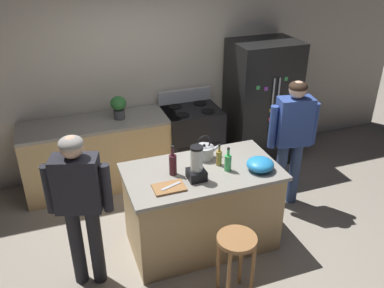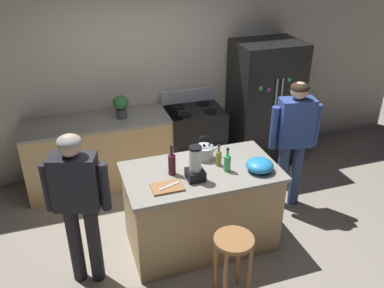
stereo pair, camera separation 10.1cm
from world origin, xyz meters
TOP-DOWN VIEW (x-y plane):
  - ground_plane at (0.00, 0.00)m, footprint 14.00×14.00m
  - back_wall at (0.00, 1.95)m, footprint 8.00×0.10m
  - kitchen_island at (0.00, 0.00)m, footprint 1.57×0.87m
  - back_counter_run at (-0.80, 1.55)m, footprint 2.00×0.64m
  - refrigerator at (1.48, 1.50)m, footprint 0.90×0.73m
  - stove_range at (0.44, 1.52)m, footprint 0.76×0.65m
  - person_by_island_left at (-1.22, -0.15)m, footprint 0.59×0.33m
  - person_by_sink_right at (1.27, 0.35)m, footprint 0.60×0.28m
  - bar_stool at (0.02, -0.80)m, footprint 0.36×0.36m
  - potted_plant at (-0.54, 1.55)m, footprint 0.20×0.20m
  - blender_appliance at (-0.11, -0.14)m, footprint 0.17×0.17m
  - bottle_vinegar at (0.20, 0.04)m, footprint 0.06×0.06m
  - bottle_wine at (-0.30, 0.03)m, footprint 0.08×0.08m
  - bottle_soda at (0.24, -0.09)m, footprint 0.07×0.07m
  - mixing_bowl at (0.55, -0.19)m, footprint 0.28×0.28m
  - tea_kettle at (0.11, 0.22)m, footprint 0.28×0.20m
  - cutting_board at (-0.41, -0.20)m, footprint 0.30×0.20m
  - chef_knife at (-0.39, -0.20)m, footprint 0.22×0.10m

SIDE VIEW (x-z plane):
  - ground_plane at x=0.00m, z-range 0.00..0.00m
  - back_counter_run at x=-0.80m, z-range 0.00..0.93m
  - kitchen_island at x=0.00m, z-range 0.00..0.93m
  - stove_range at x=0.44m, z-range -0.08..1.03m
  - bar_stool at x=0.02m, z-range 0.19..0.88m
  - refrigerator at x=1.48m, z-range 0.00..1.77m
  - cutting_board at x=-0.41m, z-range 0.93..0.95m
  - chef_knife at x=-0.39m, z-range 0.95..0.96m
  - person_by_island_left at x=-1.22m, z-range 0.17..1.76m
  - person_by_sink_right at x=1.27m, z-range 0.17..1.78m
  - mixing_bowl at x=0.55m, z-range 0.93..1.05m
  - tea_kettle at x=0.11m, z-range 0.87..1.14m
  - bottle_vinegar at x=0.20m, z-range 0.90..1.13m
  - bottle_soda at x=0.24m, z-range 0.90..1.15m
  - bottle_wine at x=-0.30m, z-range 0.89..1.20m
  - blender_appliance at x=-0.11m, z-range 0.90..1.26m
  - potted_plant at x=-0.54m, z-range 0.95..1.25m
  - back_wall at x=0.00m, z-range 0.00..2.70m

